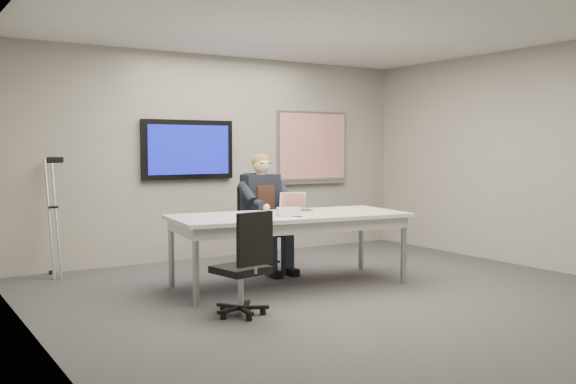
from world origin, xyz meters
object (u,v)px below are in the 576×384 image
seated_person (268,225)px  office_chair_near (244,283)px  office_chair_far (258,243)px  conference_table (289,222)px  laptop (296,206)px

seated_person → office_chair_near: bearing=-124.6°
office_chair_near → office_chair_far: bearing=-133.7°
conference_table → office_chair_far: size_ratio=2.62×
laptop → office_chair_near: bearing=-116.3°
laptop → conference_table: bearing=-113.2°
conference_table → office_chair_near: size_ratio=2.81×
office_chair_far → laptop: size_ratio=2.67×
seated_person → laptop: (0.05, -0.56, 0.27)m
seated_person → laptop: 0.62m
conference_table → laptop: laptop is taller
office_chair_near → seated_person: 2.10m
office_chair_near → seated_person: (1.25, 1.67, 0.29)m
office_chair_far → office_chair_near: bearing=-115.7°
conference_table → office_chair_far: bearing=86.1°
office_chair_far → seated_person: seated_person is taller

